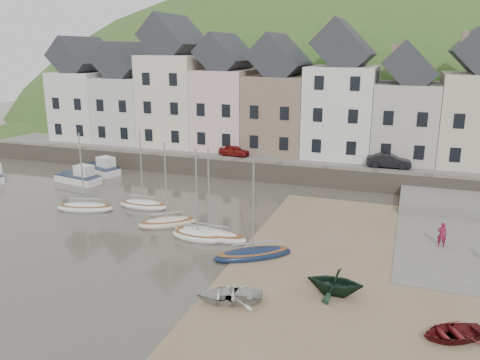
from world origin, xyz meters
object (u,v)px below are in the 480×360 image
at_px(rowboat_green, 335,281).
at_px(rowboat_white, 229,295).
at_px(sailboat_0, 143,204).
at_px(person_red, 442,235).
at_px(car_left, 234,151).
at_px(car_right, 389,161).
at_px(rowboat_red, 453,332).

bearing_deg(rowboat_green, rowboat_white, -63.34).
xyz_separation_m(sailboat_0, person_red, (21.82, -0.81, 0.65)).
relative_size(sailboat_0, person_red, 3.97).
distance_m(rowboat_green, car_left, 26.54).
distance_m(sailboat_0, car_right, 22.46).
distance_m(car_left, car_right, 15.13).
xyz_separation_m(rowboat_red, car_right, (-4.01, 24.85, 1.90)).
bearing_deg(rowboat_white, sailboat_0, -154.48).
height_order(sailboat_0, car_right, sailboat_0).
distance_m(rowboat_white, person_red, 14.81).
distance_m(rowboat_green, car_right, 22.75).
relative_size(person_red, car_right, 0.40).
xyz_separation_m(rowboat_white, car_right, (6.22, 25.05, 1.85)).
bearing_deg(rowboat_red, sailboat_0, -147.14).
height_order(rowboat_red, car_left, car_left).
height_order(rowboat_white, car_left, car_left).
bearing_deg(sailboat_0, rowboat_green, -29.04).
distance_m(rowboat_white, rowboat_red, 10.23).
height_order(sailboat_0, person_red, sailboat_0).
xyz_separation_m(rowboat_white, person_red, (10.22, 10.71, 0.52)).
bearing_deg(car_right, sailboat_0, 125.40).
distance_m(sailboat_0, car_left, 13.92).
bearing_deg(car_left, rowboat_red, -135.17).
distance_m(rowboat_red, person_red, 10.52).
bearing_deg(rowboat_green, sailboat_0, -118.75).
height_order(sailboat_0, car_left, sailboat_0).
xyz_separation_m(sailboat_0, rowboat_red, (21.83, -11.32, 0.09)).
distance_m(person_red, car_left, 23.94).
relative_size(car_left, car_right, 0.80).
relative_size(rowboat_red, person_red, 1.79).
relative_size(rowboat_red, car_right, 0.72).
bearing_deg(car_left, car_right, -82.78).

